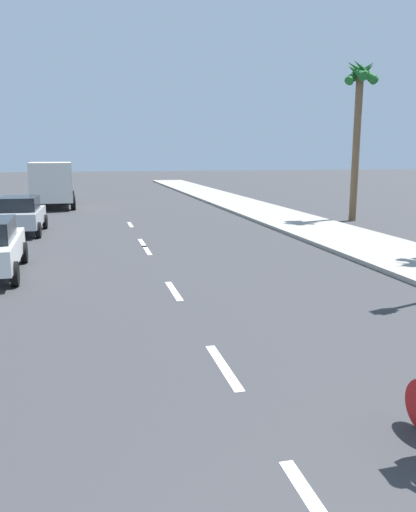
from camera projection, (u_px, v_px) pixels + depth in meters
The scene contains 10 objects.
ground_plane at pixel (137, 235), 21.16m from camera, with size 160.00×160.00×0.00m, color #38383A.
sidewalk_strip at pixel (294, 221), 24.84m from camera, with size 3.60×80.00×0.14m, color #9E998E.
lane_stripe_2 at pixel (223, 366), 8.04m from camera, with size 0.16×1.80×0.01m, color white.
lane_stripe_3 at pixel (174, 291), 12.49m from camera, with size 0.16×1.80×0.01m, color white.
lane_stripe_4 at pixel (147, 250), 17.79m from camera, with size 0.16×1.80×0.01m, color white.
lane_stripe_5 at pixel (142, 243), 19.23m from camera, with size 0.16×1.80×0.01m, color white.
lane_stripe_6 at pixel (130, 225), 24.20m from camera, with size 0.16×1.80×0.01m, color white.
parked_car_silver at pixel (21, 214), 21.23m from camera, with size 1.90×3.92×1.57m.
delivery_truck at pixel (52, 183), 31.67m from camera, with size 2.85×6.32×2.80m.
palm_tree_far at pixel (359, 97), 24.44m from camera, with size 1.88×1.61×7.86m.
Camera 1 is at (-1.99, -1.03, 3.29)m, focal length 35.76 mm.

